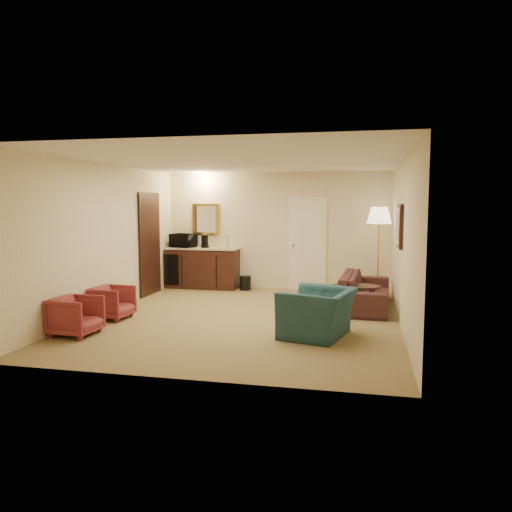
{
  "coord_description": "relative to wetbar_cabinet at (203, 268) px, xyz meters",
  "views": [
    {
      "loc": [
        1.92,
        -7.97,
        1.91
      ],
      "look_at": [
        0.07,
        0.5,
        0.99
      ],
      "focal_mm": 35.0,
      "sensor_mm": 36.0,
      "label": 1
    }
  ],
  "objects": [
    {
      "name": "teal_armchair",
      "position": [
        2.94,
        -3.62,
        -0.0
      ],
      "size": [
        0.92,
        1.19,
        0.92
      ],
      "primitive_type": "imported",
      "rotation": [
        0.0,
        0.0,
        -1.82
      ],
      "color": "#1E404B",
      "rests_on": "ground"
    },
    {
      "name": "waste_bin",
      "position": [
        1.01,
        -0.07,
        -0.31
      ],
      "size": [
        0.31,
        0.31,
        0.31
      ],
      "primitive_type": "cylinder",
      "rotation": [
        0.0,
        0.0,
        0.33
      ],
      "color": "black",
      "rests_on": "ground"
    },
    {
      "name": "coffee_table",
      "position": [
        3.45,
        -1.87,
        -0.22
      ],
      "size": [
        0.91,
        0.68,
        0.48
      ],
      "primitive_type": "cube",
      "rotation": [
        0.0,
        0.0,
        0.14
      ],
      "color": "black",
      "rests_on": "ground"
    },
    {
      "name": "microwave",
      "position": [
        -0.46,
        -0.02,
        0.65
      ],
      "size": [
        0.62,
        0.47,
        0.38
      ],
      "primitive_type": "imported",
      "rotation": [
        0.0,
        0.0,
        -0.34
      ],
      "color": "black",
      "rests_on": "wetbar_cabinet"
    },
    {
      "name": "floor_lamp",
      "position": [
        3.85,
        -0.32,
        0.47
      ],
      "size": [
        0.52,
        0.52,
        1.85
      ],
      "primitive_type": "cube",
      "rotation": [
        0.0,
        0.0,
        0.06
      ],
      "color": "#BD833F",
      "rests_on": "ground"
    },
    {
      "name": "rose_chair_far",
      "position": [
        -0.5,
        -4.32,
        -0.15
      ],
      "size": [
        0.6,
        0.64,
        0.63
      ],
      "primitive_type": "imported",
      "rotation": [
        0.0,
        0.0,
        1.52
      ],
      "color": "maroon",
      "rests_on": "ground"
    },
    {
      "name": "wetbar_cabinet",
      "position": [
        0.0,
        0.0,
        0.0
      ],
      "size": [
        1.64,
        0.58,
        0.92
      ],
      "primitive_type": "cube",
      "color": "#351C11",
      "rests_on": "ground"
    },
    {
      "name": "room_walls",
      "position": [
        1.55,
        -1.95,
        1.26
      ],
      "size": [
        5.02,
        6.01,
        2.61
      ],
      "color": "beige",
      "rests_on": "ground"
    },
    {
      "name": "ground",
      "position": [
        1.65,
        -2.72,
        -0.46
      ],
      "size": [
        6.0,
        6.0,
        0.0
      ],
      "primitive_type": "plane",
      "color": "olive",
      "rests_on": "ground"
    },
    {
      "name": "rose_chair_near",
      "position": [
        -0.5,
        -3.25,
        -0.16
      ],
      "size": [
        0.59,
        0.62,
        0.6
      ],
      "primitive_type": "imported",
      "rotation": [
        0.0,
        0.0,
        1.5
      ],
      "color": "maroon",
      "rests_on": "ground"
    },
    {
      "name": "coffee_maker",
      "position": [
        0.06,
        -0.02,
        0.6
      ],
      "size": [
        0.18,
        0.18,
        0.28
      ],
      "primitive_type": "cylinder",
      "rotation": [
        0.0,
        0.0,
        -0.25
      ],
      "color": "black",
      "rests_on": "wetbar_cabinet"
    },
    {
      "name": "sofa",
      "position": [
        3.6,
        -1.42,
        -0.04
      ],
      "size": [
        0.74,
        2.18,
        0.84
      ],
      "primitive_type": "imported",
      "rotation": [
        0.0,
        0.0,
        1.52
      ],
      "color": "black",
      "rests_on": "ground"
    }
  ]
}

